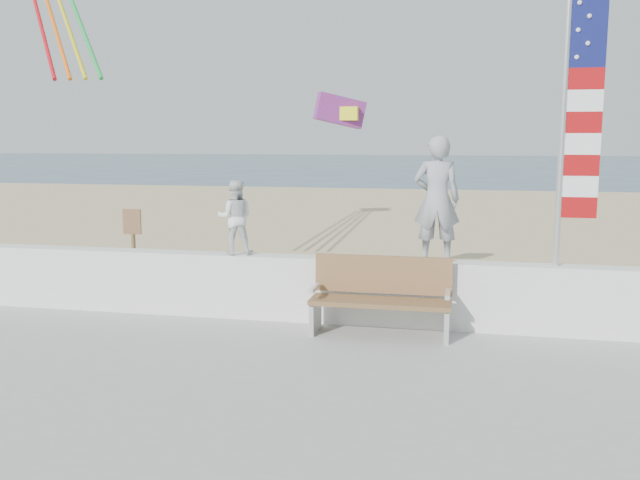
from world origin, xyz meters
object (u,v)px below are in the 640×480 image
Objects in this scene: adult at (437,199)px; flag at (574,114)px; child at (235,217)px; bench at (381,295)px.

flag reaches higher than adult.
bench is at bearing 152.37° from child.
adult is 0.92× the size of bench.
bench is (-0.66, -0.45, -1.22)m from adult.
child is 4.65m from flag.
adult is 1.59× the size of child.
flag is at bearing 176.74° from adult.
bench is (2.12, -0.45, -0.91)m from child.
child is at bearing -3.25° from adult.
flag reaches higher than bench.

